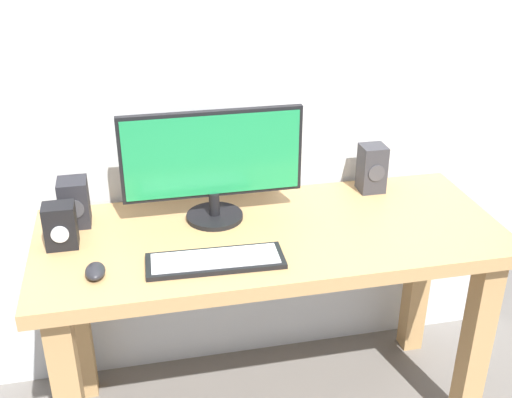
{
  "coord_description": "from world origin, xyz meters",
  "views": [
    {
      "loc": [
        -0.42,
        -1.75,
        1.77
      ],
      "look_at": [
        -0.05,
        0.0,
        0.89
      ],
      "focal_mm": 44.01,
      "sensor_mm": 36.0,
      "label": 1
    }
  ],
  "objects": [
    {
      "name": "desk",
      "position": [
        0.0,
        0.0,
        0.63
      ],
      "size": [
        1.53,
        0.63,
        0.77
      ],
      "color": "tan",
      "rests_on": "ground_plane"
    },
    {
      "name": "monitor",
      "position": [
        -0.17,
        0.13,
        0.97
      ],
      "size": [
        0.6,
        0.19,
        0.38
      ],
      "color": "black",
      "rests_on": "desk"
    },
    {
      "name": "keyboard_primary",
      "position": [
        -0.21,
        -0.16,
        0.78
      ],
      "size": [
        0.42,
        0.15,
        0.02
      ],
      "color": "black",
      "rests_on": "desk"
    },
    {
      "name": "mouse",
      "position": [
        -0.56,
        -0.16,
        0.78
      ],
      "size": [
        0.06,
        0.09,
        0.03
      ],
      "primitive_type": "ellipsoid",
      "rotation": [
        0.0,
        0.0,
        -0.02
      ],
      "color": "#232328",
      "rests_on": "desk"
    },
    {
      "name": "speaker_right",
      "position": [
        0.43,
        0.22,
        0.85
      ],
      "size": [
        0.09,
        0.09,
        0.18
      ],
      "color": "#333338",
      "rests_on": "desk"
    },
    {
      "name": "speaker_left",
      "position": [
        -0.62,
        0.18,
        0.85
      ],
      "size": [
        0.09,
        0.1,
        0.16
      ],
      "color": "#232328",
      "rests_on": "desk"
    },
    {
      "name": "audio_controller",
      "position": [
        -0.66,
        0.04,
        0.84
      ],
      "size": [
        0.1,
        0.09,
        0.14
      ],
      "color": "black",
      "rests_on": "desk"
    }
  ]
}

